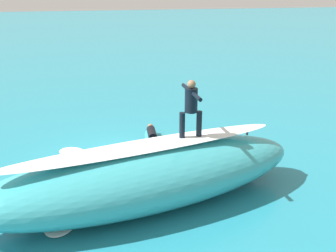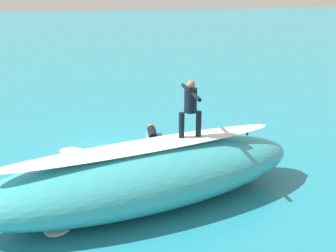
% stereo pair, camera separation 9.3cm
% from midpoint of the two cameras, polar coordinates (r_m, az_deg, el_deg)
% --- Properties ---
extents(ground_plane, '(120.00, 120.00, 0.00)m').
position_cam_midpoint_polar(ground_plane, '(13.50, -7.12, -4.72)').
color(ground_plane, teal).
extents(wave_crest, '(9.05, 4.65, 1.61)m').
position_cam_midpoint_polar(wave_crest, '(10.61, -3.43, -7.00)').
color(wave_crest, teal).
rests_on(wave_crest, ground_plane).
extents(wave_foam_lip, '(7.37, 2.73, 0.08)m').
position_cam_midpoint_polar(wave_foam_lip, '(10.25, -3.53, -2.79)').
color(wave_foam_lip, white).
rests_on(wave_foam_lip, wave_crest).
extents(surfboard_riding, '(2.12, 0.70, 0.07)m').
position_cam_midpoint_polar(surfboard_riding, '(10.75, 2.86, -1.69)').
color(surfboard_riding, silver).
rests_on(surfboard_riding, wave_crest).
extents(surfer_riding, '(0.60, 1.44, 1.52)m').
position_cam_midpoint_polar(surfer_riding, '(10.44, 2.95, 2.97)').
color(surfer_riding, black).
rests_on(surfer_riding, surfboard_riding).
extents(surfboard_paddling, '(0.58, 2.10, 0.10)m').
position_cam_midpoint_polar(surfboard_paddling, '(14.99, -2.41, -1.76)').
color(surfboard_paddling, '#33B2D1').
rests_on(surfboard_paddling, ground_plane).
extents(surfer_paddling, '(0.39, 1.83, 0.33)m').
position_cam_midpoint_polar(surfer_paddling, '(14.79, -2.37, -1.28)').
color(surfer_paddling, black).
rests_on(surfer_paddling, surfboard_paddling).
extents(buoy_marker, '(0.72, 0.72, 1.23)m').
position_cam_midpoint_polar(buoy_marker, '(13.26, 10.47, -3.65)').
color(buoy_marker, red).
rests_on(buoy_marker, ground_plane).
extents(foam_patch_near, '(0.95, 1.16, 0.12)m').
position_cam_midpoint_polar(foam_patch_near, '(10.41, -14.93, -13.07)').
color(foam_patch_near, white).
rests_on(foam_patch_near, ground_plane).
extents(foam_patch_mid, '(0.45, 0.63, 0.09)m').
position_cam_midpoint_polar(foam_patch_mid, '(12.41, -17.15, -7.64)').
color(foam_patch_mid, white).
rests_on(foam_patch_mid, ground_plane).
extents(foam_patch_far, '(1.18, 1.15, 0.08)m').
position_cam_midpoint_polar(foam_patch_far, '(14.29, -13.27, -3.49)').
color(foam_patch_far, white).
rests_on(foam_patch_far, ground_plane).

